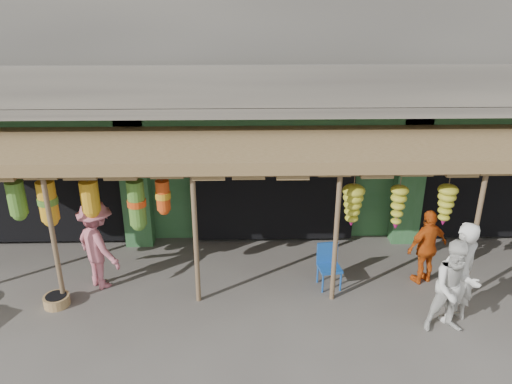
{
  "coord_description": "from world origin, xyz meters",
  "views": [
    {
      "loc": [
        -0.61,
        -8.07,
        5.46
      ],
      "look_at": [
        -0.4,
        1.0,
        1.68
      ],
      "focal_mm": 35.0,
      "sensor_mm": 36.0,
      "label": 1
    }
  ],
  "objects_px": {
    "person_vendor": "(427,247)",
    "person_front": "(459,273)",
    "person_right": "(455,288)",
    "person_shopper": "(98,245)",
    "blue_chair": "(329,263)"
  },
  "relations": [
    {
      "from": "person_vendor",
      "to": "person_front",
      "type": "bearing_deg",
      "value": 72.54
    },
    {
      "from": "person_right",
      "to": "person_vendor",
      "type": "bearing_deg",
      "value": 87.38
    },
    {
      "from": "person_front",
      "to": "person_shopper",
      "type": "distance_m",
      "value": 6.54
    },
    {
      "from": "person_right",
      "to": "person_shopper",
      "type": "distance_m",
      "value": 6.44
    },
    {
      "from": "person_right",
      "to": "person_vendor",
      "type": "relative_size",
      "value": 1.1
    },
    {
      "from": "person_right",
      "to": "person_shopper",
      "type": "relative_size",
      "value": 0.96
    },
    {
      "from": "blue_chair",
      "to": "person_right",
      "type": "bearing_deg",
      "value": -46.58
    },
    {
      "from": "person_front",
      "to": "person_right",
      "type": "xyz_separation_m",
      "value": [
        -0.17,
        -0.29,
        -0.1
      ]
    },
    {
      "from": "person_vendor",
      "to": "person_shopper",
      "type": "relative_size",
      "value": 0.87
    },
    {
      "from": "person_front",
      "to": "person_vendor",
      "type": "bearing_deg",
      "value": -106.93
    },
    {
      "from": "blue_chair",
      "to": "person_shopper",
      "type": "xyz_separation_m",
      "value": [
        -4.41,
        0.08,
        0.4
      ]
    },
    {
      "from": "person_right",
      "to": "person_front",
      "type": "bearing_deg",
      "value": 59.35
    },
    {
      "from": "person_shopper",
      "to": "blue_chair",
      "type": "bearing_deg",
      "value": -139.12
    },
    {
      "from": "person_front",
      "to": "person_right",
      "type": "bearing_deg",
      "value": 37.57
    },
    {
      "from": "blue_chair",
      "to": "person_vendor",
      "type": "xyz_separation_m",
      "value": [
        1.91,
        0.07,
        0.29
      ]
    }
  ]
}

